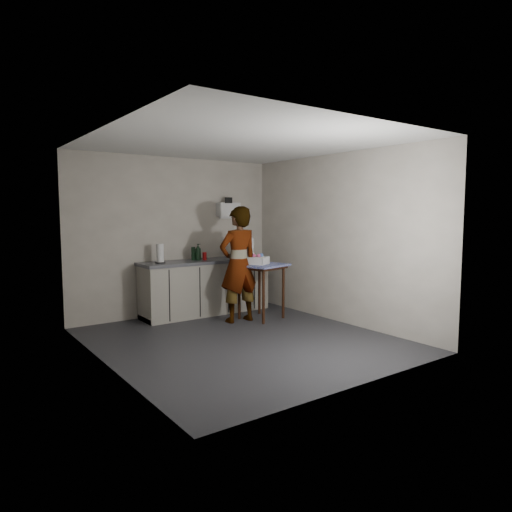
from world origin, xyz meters
TOP-DOWN VIEW (x-y plane):
  - ground at (0.00, 0.00)m, footprint 4.00×4.00m
  - wall_back at (0.00, 1.99)m, footprint 3.60×0.02m
  - wall_right at (1.79, 0.00)m, footprint 0.02×4.00m
  - wall_left at (-1.79, 0.00)m, footprint 0.02×4.00m
  - ceiling at (0.00, 0.00)m, footprint 3.60×4.00m
  - kitchen_counter at (0.40, 1.70)m, footprint 2.24×0.62m
  - wall_shelf at (1.00, 1.92)m, footprint 0.42×0.18m
  - side_table at (0.93, 0.85)m, footprint 0.83×0.83m
  - standing_man at (0.53, 0.90)m, footprint 0.66×0.44m
  - soap_bottle at (0.27, 1.71)m, footprint 0.14×0.14m
  - soda_can at (0.37, 1.68)m, footprint 0.07×0.07m
  - dark_bottle at (0.20, 1.74)m, footprint 0.06×0.06m
  - paper_towel at (-0.41, 1.70)m, footprint 0.17×0.17m
  - dish_rack at (1.10, 1.72)m, footprint 0.44×0.33m
  - bakery_box at (0.87, 0.88)m, footprint 0.40×0.40m

SIDE VIEW (x-z plane):
  - ground at x=0.00m, z-range 0.00..0.00m
  - kitchen_counter at x=0.40m, z-range -0.03..0.88m
  - side_table at x=0.93m, z-range 0.33..1.21m
  - standing_man at x=0.53m, z-range 0.00..1.79m
  - bakery_box at x=0.87m, z-range 0.77..1.18m
  - soda_can at x=0.37m, z-range 0.91..1.04m
  - dish_rack at x=1.10m, z-range 0.83..1.14m
  - dark_bottle at x=0.20m, z-range 0.91..1.13m
  - soap_bottle at x=0.27m, z-range 0.91..1.18m
  - paper_towel at x=-0.41m, z-range 0.90..1.20m
  - wall_back at x=0.00m, z-range 0.00..2.60m
  - wall_right at x=1.79m, z-range 0.00..2.60m
  - wall_left at x=-1.79m, z-range 0.00..2.60m
  - wall_shelf at x=1.00m, z-range 1.56..1.93m
  - ceiling at x=0.00m, z-range 2.59..2.60m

